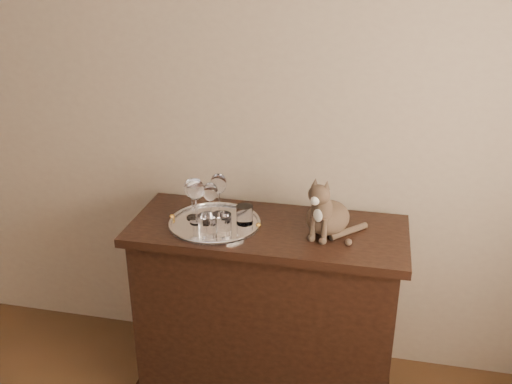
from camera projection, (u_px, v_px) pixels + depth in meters
wall_back at (156, 90)px, 2.66m from camera, size 4.00×0.10×2.70m
sideboard at (267, 309)px, 2.63m from camera, size 1.20×0.50×0.85m
tray at (215, 224)px, 2.48m from camera, size 0.40×0.40×0.01m
wine_glass_a at (192, 198)px, 2.49m from camera, size 0.07×0.07×0.19m
wine_glass_b at (219, 194)px, 2.53m from camera, size 0.07×0.07×0.20m
wine_glass_c at (196, 201)px, 2.45m from camera, size 0.08×0.08×0.20m
wine_glass_d at (211, 202)px, 2.47m from camera, size 0.07×0.07×0.18m
tumbler_a at (222, 224)px, 2.37m from camera, size 0.08×0.08×0.09m
tumbler_b at (208, 225)px, 2.36m from camera, size 0.08×0.08×0.09m
tumbler_c at (245, 215)px, 2.46m from camera, size 0.07×0.07×0.08m
cat at (329, 203)px, 2.37m from camera, size 0.34×0.32×0.27m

